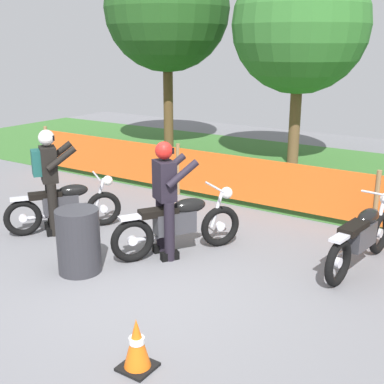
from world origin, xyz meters
name	(u,v)px	position (x,y,z in m)	size (l,w,h in m)	color
ground	(152,282)	(0.00, 0.00, -0.01)	(24.00, 24.00, 0.02)	slate
grass_verge	(323,175)	(0.00, 6.55, 0.01)	(24.00, 6.31, 0.01)	#386B2D
barrier_fence	(266,183)	(0.00, 3.39, 0.54)	(11.77, 0.08, 1.05)	olive
tree_leftmost	(167,8)	(-4.97, 7.22, 3.88)	(3.47, 3.47, 5.63)	brown
tree_near_left	(300,25)	(-1.08, 7.27, 3.38)	(3.28, 3.28, 5.03)	brown
motorcycle_lead	(65,205)	(-2.32, 0.69, 0.43)	(1.17, 1.61, 0.90)	black
motorcycle_trailing	(362,237)	(2.13, 1.92, 0.46)	(0.62, 1.98, 0.94)	black
motorcycle_third	(179,223)	(-0.22, 0.95, 0.46)	(1.17, 1.78, 0.96)	black
rider_lead	(49,176)	(-2.44, 0.52, 0.95)	(0.72, 0.79, 1.69)	black
rider_third	(166,195)	(-0.33, 0.78, 0.92)	(0.71, 0.72, 1.69)	black
traffic_cone	(137,345)	(1.01, -1.51, 0.26)	(0.32, 0.32, 0.53)	black
spare_drum	(79,241)	(-1.00, -0.29, 0.44)	(0.58, 0.58, 0.88)	#2D2D33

